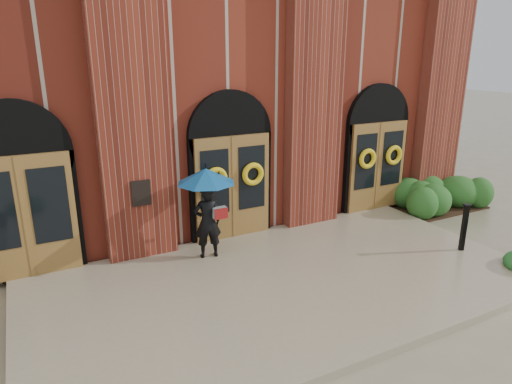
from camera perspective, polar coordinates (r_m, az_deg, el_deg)
ground at (r=9.28m, az=4.40°, el=-12.07°), size 90.00×90.00×0.00m
landing at (r=9.36m, az=3.92°, el=-11.27°), size 10.00×5.30×0.15m
church_building at (r=16.25m, az=-12.25°, el=13.22°), size 16.20×12.53×7.00m
man_with_umbrella at (r=9.82m, az=-6.17°, el=-0.48°), size 1.45×1.45×2.02m
metal_post at (r=11.39m, az=24.58°, el=-3.92°), size 0.19×0.19×1.10m
hedge_wall_right at (r=14.33m, az=20.46°, el=-0.48°), size 3.42×1.37×0.88m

